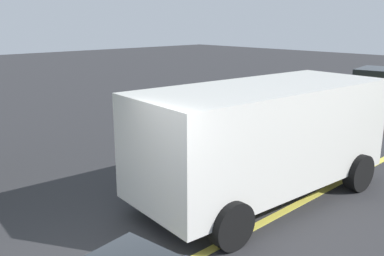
{
  "coord_description": "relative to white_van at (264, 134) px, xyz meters",
  "views": [
    {
      "loc": [
        -2.23,
        -3.84,
        3.34
      ],
      "look_at": [
        2.35,
        1.09,
        1.58
      ],
      "focal_mm": 38.4,
      "sensor_mm": 36.0,
      "label": 1
    }
  ],
  "objects": [
    {
      "name": "car_yellow_behind_van",
      "position": [
        9.75,
        1.97,
        -0.47
      ],
      "size": [
        4.24,
        2.66,
        1.58
      ],
      "color": "gold",
      "rests_on": "ground_plane"
    },
    {
      "name": "lane_marking_centre",
      "position": [
        -0.86,
        -0.7,
        -1.26
      ],
      "size": [
        28.0,
        0.16,
        0.01
      ],
      "primitive_type": "cube",
      "color": "#E0D14C"
    },
    {
      "name": "white_van",
      "position": [
        0.0,
        0.0,
        0.0
      ],
      "size": [
        5.34,
        2.59,
        2.2
      ],
      "color": "silver",
      "rests_on": "ground_plane"
    }
  ]
}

